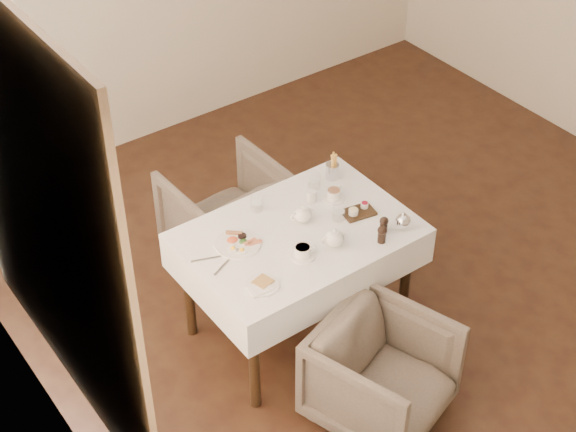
# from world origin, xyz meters

# --- Properties ---
(room) EXTENTS (5.00, 5.00, 5.00)m
(room) POSITION_xyz_m (-2.22, 0.00, 1.60)
(room) COLOR black
(room) RESTS_ON ground
(table) EXTENTS (1.28, 0.88, 0.75)m
(table) POSITION_xyz_m (-0.80, 0.09, 0.64)
(table) COLOR black
(table) RESTS_ON ground
(armchair_near) EXTENTS (0.82, 0.84, 0.61)m
(armchair_near) POSITION_xyz_m (-0.82, -0.70, 0.31)
(armchair_near) COLOR #50453B
(armchair_near) RESTS_ON ground
(armchair_far) EXTENTS (0.73, 0.75, 0.66)m
(armchair_far) POSITION_xyz_m (-0.76, 0.89, 0.33)
(armchair_far) COLOR #50453B
(armchair_far) RESTS_ON ground
(breakfast_plate) EXTENTS (0.25, 0.25, 0.03)m
(breakfast_plate) POSITION_xyz_m (-1.13, 0.20, 0.76)
(breakfast_plate) COLOR white
(breakfast_plate) RESTS_ON table
(side_plate) EXTENTS (0.18, 0.18, 0.02)m
(side_plate) POSITION_xyz_m (-1.22, -0.16, 0.76)
(side_plate) COLOR white
(side_plate) RESTS_ON table
(teapot_centre) EXTENTS (0.16, 0.13, 0.12)m
(teapot_centre) POSITION_xyz_m (-0.72, 0.15, 0.81)
(teapot_centre) COLOR white
(teapot_centre) RESTS_ON table
(teapot_front) EXTENTS (0.17, 0.14, 0.12)m
(teapot_front) POSITION_xyz_m (-0.71, -0.12, 0.81)
(teapot_front) COLOR white
(teapot_front) RESTS_ON table
(creamer) EXTENTS (0.06, 0.06, 0.07)m
(creamer) POSITION_xyz_m (-0.57, 0.27, 0.79)
(creamer) COLOR white
(creamer) RESTS_ON table
(teacup_near) EXTENTS (0.14, 0.14, 0.07)m
(teacup_near) POSITION_xyz_m (-0.90, -0.09, 0.79)
(teacup_near) COLOR white
(teacup_near) RESTS_ON table
(teacup_far) EXTENTS (0.13, 0.13, 0.07)m
(teacup_far) POSITION_xyz_m (-0.45, 0.21, 0.78)
(teacup_far) COLOR white
(teacup_far) RESTS_ON table
(glass_left) EXTENTS (0.07, 0.07, 0.09)m
(glass_left) POSITION_xyz_m (-0.87, 0.39, 0.80)
(glass_left) COLOR silver
(glass_left) RESTS_ON table
(glass_mid) EXTENTS (0.09, 0.09, 0.10)m
(glass_mid) POSITION_xyz_m (-0.54, 0.05, 0.81)
(glass_mid) COLOR silver
(glass_mid) RESTS_ON table
(glass_right) EXTENTS (0.10, 0.10, 0.10)m
(glass_right) POSITION_xyz_m (-0.48, 0.36, 0.81)
(glass_right) COLOR silver
(glass_right) RESTS_ON table
(condiment_board) EXTENTS (0.20, 0.15, 0.05)m
(condiment_board) POSITION_xyz_m (-0.42, 0.02, 0.77)
(condiment_board) COLOR black
(condiment_board) RESTS_ON table
(pepper_mill_left) EXTENTS (0.07, 0.07, 0.11)m
(pepper_mill_left) POSITION_xyz_m (-0.48, -0.25, 0.81)
(pepper_mill_left) COLOR black
(pepper_mill_left) RESTS_ON table
(pepper_mill_right) EXTENTS (0.06, 0.06, 0.10)m
(pepper_mill_right) POSITION_xyz_m (-0.42, -0.19, 0.81)
(pepper_mill_right) COLOR black
(pepper_mill_right) RESTS_ON table
(silver_pot) EXTENTS (0.13, 0.12, 0.12)m
(silver_pot) POSITION_xyz_m (-0.31, -0.23, 0.81)
(silver_pot) COLOR white
(silver_pot) RESTS_ON table
(fries_cup) EXTENTS (0.08, 0.08, 0.17)m
(fries_cup) POSITION_xyz_m (-0.33, 0.38, 0.83)
(fries_cup) COLOR silver
(fries_cup) RESTS_ON table
(cutlery_fork) EXTENTS (0.17, 0.08, 0.00)m
(cutlery_fork) POSITION_xyz_m (-1.33, 0.19, 0.76)
(cutlery_fork) COLOR silver
(cutlery_fork) RESTS_ON table
(cutlery_knife) EXTENTS (0.17, 0.09, 0.00)m
(cutlery_knife) POSITION_xyz_m (-1.29, 0.10, 0.76)
(cutlery_knife) COLOR silver
(cutlery_knife) RESTS_ON table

